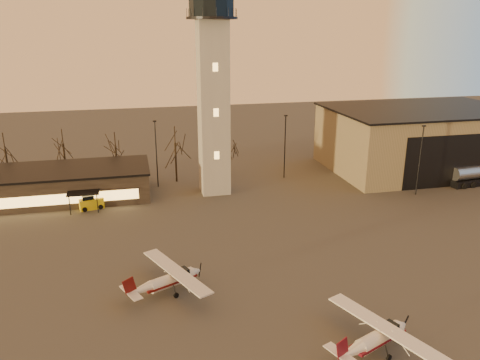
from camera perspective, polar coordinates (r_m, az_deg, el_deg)
The scene contains 10 objects.
ground at distance 42.55m, azimuth 4.37°, elevation -14.55°, with size 220.00×220.00×0.00m, color #3E3B39.
control_tower at distance 65.39m, azimuth -3.32°, elevation 12.24°, with size 6.80×6.80×32.60m.
hangar at distance 84.71m, azimuth 21.14°, elevation 4.72°, with size 30.60×20.60×10.30m.
terminal at distance 70.08m, azimuth -21.40°, elevation -0.46°, with size 25.40×12.20×4.30m.
light_poles at distance 68.40m, azimuth -2.89°, elevation 3.20°, with size 58.50×12.25×10.14m.
tree_row at distance 75.22m, azimuth -14.77°, elevation 4.41°, with size 37.20×9.20×8.80m.
cessna_front at distance 37.99m, azimuth 16.76°, elevation -18.08°, with size 8.16×9.88×2.80m.
cessna_rear at distance 43.85m, azimuth -8.15°, elevation -12.14°, with size 8.22×9.86×2.83m.
fuel_truck at distance 79.88m, azimuth 26.63°, elevation 0.31°, with size 8.36×3.34×3.03m.
service_cart at distance 65.25m, azimuth -17.73°, elevation -2.70°, with size 3.38×2.54×1.95m.
Camera 1 is at (-11.20, -34.10, 22.85)m, focal length 35.00 mm.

